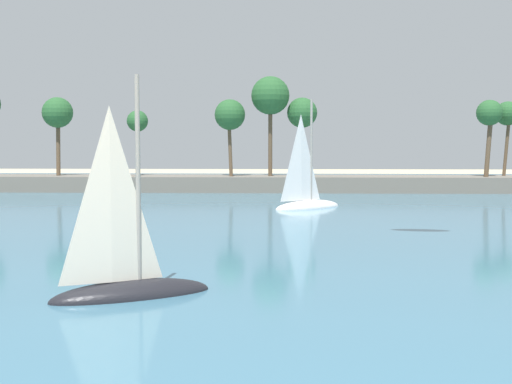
# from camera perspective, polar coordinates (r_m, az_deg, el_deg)

# --- Properties ---
(sea) EXTENTS (220.00, 103.23, 0.06)m
(sea) POSITION_cam_1_polar(r_m,az_deg,el_deg) (63.25, 0.70, -0.77)
(sea) COLOR teal
(sea) RESTS_ON ground
(palm_headland) EXTENTS (106.18, 6.32, 13.01)m
(palm_headland) POSITION_cam_1_polar(r_m,az_deg,el_deg) (74.71, 0.00, 2.68)
(palm_headland) COLOR slate
(palm_headland) RESTS_ON ground
(sailboat_near_shore) EXTENTS (6.63, 5.83, 9.90)m
(sailboat_near_shore) POSITION_cam_1_polar(r_m,az_deg,el_deg) (56.47, 4.38, -0.47)
(sailboat_near_shore) COLOR white
(sailboat_near_shore) RESTS_ON sea
(sailboat_mid_bay) EXTENTS (6.20, 4.34, 8.75)m
(sailboat_mid_bay) POSITION_cam_1_polar(r_m,az_deg,el_deg) (25.05, -10.98, -7.06)
(sailboat_mid_bay) COLOR black
(sailboat_mid_bay) RESTS_ON sea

